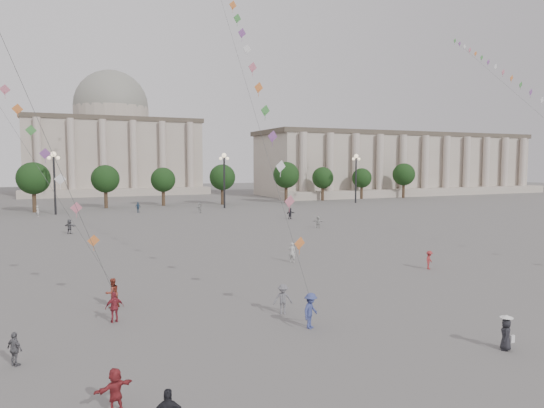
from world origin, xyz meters
name	(u,v)px	position (x,y,z in m)	size (l,w,h in m)	color
ground	(367,339)	(0.00, 0.00, 0.00)	(360.00, 360.00, 0.00)	#5F5C59
hall_east	(399,164)	(75.00, 93.89, 8.43)	(84.00, 26.22, 17.20)	#AC9E90
hall_central	(113,144)	(0.00, 129.22, 14.23)	(48.30, 34.30, 35.50)	#AC9E90
tree_row	(139,180)	(0.00, 78.00, 5.39)	(137.12, 5.12, 8.00)	#37261B
lamp_post_mid_west	(54,171)	(-15.00, 70.00, 7.35)	(2.00, 0.90, 10.65)	#262628
lamp_post_mid_east	(224,170)	(15.00, 70.00, 7.35)	(2.00, 0.90, 10.65)	#262628
lamp_post_far_east	(356,169)	(45.00, 70.00, 7.35)	(2.00, 0.90, 10.65)	#262628
person_crowd_0	(138,207)	(-1.65, 68.00, 0.92)	(1.08, 0.45, 1.84)	#2E4A67
person_crowd_4	(200,207)	(8.20, 63.02, 0.95)	(1.76, 0.56, 1.90)	#AEAEAA
person_crowd_6	(283,299)	(-2.14, 5.37, 0.88)	(1.14, 0.66, 1.76)	slate
person_crowd_7	(318,222)	(17.81, 37.49, 0.79)	(1.47, 0.47, 1.58)	#B6B6B2
person_crowd_8	(429,260)	(13.94, 11.41, 0.77)	(0.99, 0.57, 1.54)	maroon
person_crowd_9	(290,213)	(18.74, 48.22, 0.88)	(1.64, 0.52, 1.77)	black
person_crowd_10	(38,211)	(-17.64, 67.69, 0.91)	(0.66, 0.44, 1.82)	silver
person_crowd_12	(70,226)	(-13.11, 44.91, 0.90)	(1.68, 0.53, 1.81)	#58595D
person_crowd_13	(292,252)	(4.73, 18.42, 0.89)	(0.65, 0.43, 1.78)	#B6B6B2
tourist_0	(115,307)	(-11.28, 7.71, 0.85)	(1.00, 0.42, 1.70)	maroon
tourist_2	(115,390)	(-12.21, -2.35, 0.79)	(1.46, 0.46, 1.57)	maroon
tourist_3	(15,349)	(-15.81, 3.37, 0.75)	(0.88, 0.37, 1.51)	#5B5A5F
kite_flyer_0	(112,293)	(-11.13, 10.64, 0.90)	(0.88, 0.68, 1.80)	maroon
kite_flyer_1	(311,311)	(-1.80, 2.58, 0.95)	(1.23, 0.71, 1.91)	#394380
hat_person	(506,333)	(5.21, -3.73, 0.81)	(0.85, 0.85, 1.69)	black
kite_train_east	(521,89)	(38.83, 24.02, 17.88)	(27.97, 51.53, 67.65)	#3F3F3F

